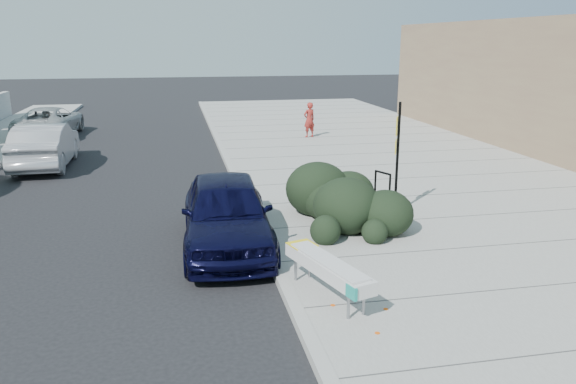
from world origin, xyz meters
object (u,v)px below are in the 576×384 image
object	(u,v)px
sign_post	(397,152)
sedan_navy	(227,212)
pedestrian	(309,120)
wagon_silver	(45,145)
suv_silver	(50,121)
bike_rack	(382,184)
bench	(328,268)

from	to	relation	value
sign_post	sedan_navy	xyz separation A→B (m)	(-4.29, -1.17, -0.93)
pedestrian	wagon_silver	bearing A→B (deg)	-2.03
sign_post	wagon_silver	xyz separation A→B (m)	(-9.80, 8.08, -0.94)
sign_post	suv_silver	distance (m)	18.62
sign_post	pedestrian	xyz separation A→B (m)	(0.56, 11.50, -0.79)
wagon_silver	pedestrian	distance (m)	10.91
sedan_navy	suv_silver	world-z (taller)	sedan_navy
sign_post	suv_silver	world-z (taller)	sign_post
suv_silver	pedestrian	xyz separation A→B (m)	(11.55, -3.50, 0.24)
sign_post	bike_rack	bearing A→B (deg)	113.96
suv_silver	sign_post	bearing A→B (deg)	130.22
wagon_silver	suv_silver	distance (m)	7.03
bench	sedan_navy	size ratio (longest dim) A/B	0.49
sign_post	sedan_navy	bearing A→B (deg)	-139.90
suv_silver	pedestrian	world-z (taller)	pedestrian
bike_rack	sign_post	world-z (taller)	sign_post
suv_silver	bike_rack	bearing A→B (deg)	131.98
bench	bike_rack	world-z (taller)	bike_rack
sign_post	pedestrian	size ratio (longest dim) A/B	1.80
bike_rack	sign_post	xyz separation A→B (m)	(-0.01, -0.91, 1.05)
bike_rack	sedan_navy	size ratio (longest dim) A/B	0.19
sedan_navy	pedestrian	xyz separation A→B (m)	(4.85, 12.67, 0.14)
bike_rack	suv_silver	distance (m)	17.88
bike_rack	pedestrian	xyz separation A→B (m)	(0.55, 10.60, 0.26)
bike_rack	suv_silver	bearing A→B (deg)	103.53
sign_post	bench	bearing A→B (deg)	-99.36
bench	pedestrian	size ratio (longest dim) A/B	1.45
wagon_silver	sedan_navy	bearing A→B (deg)	119.90
bench	suv_silver	bearing A→B (deg)	95.50
pedestrian	sedan_navy	bearing A→B (deg)	48.73
bench	sedan_navy	distance (m)	3.38
bike_rack	wagon_silver	distance (m)	12.15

